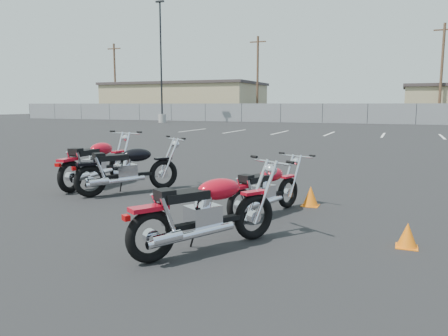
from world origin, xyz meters
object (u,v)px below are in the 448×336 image
at_px(motorcycle_rear_red, 206,212).
at_px(motorcycle_third_red, 265,189).
at_px(motorcycle_front_red, 96,162).
at_px(motorcycle_second_black, 128,169).

bearing_deg(motorcycle_rear_red, motorcycle_third_red, 85.29).
height_order(motorcycle_front_red, motorcycle_third_red, motorcycle_front_red).
height_order(motorcycle_second_black, motorcycle_third_red, motorcycle_second_black).
relative_size(motorcycle_second_black, motorcycle_third_red, 1.10).
bearing_deg(motorcycle_third_red, motorcycle_front_red, 166.26).
xyz_separation_m(motorcycle_second_black, motorcycle_third_red, (3.01, -0.63, -0.08)).
bearing_deg(motorcycle_second_black, motorcycle_front_red, 161.06).
relative_size(motorcycle_front_red, motorcycle_rear_red, 1.15).
distance_m(motorcycle_front_red, motorcycle_second_black, 1.12).
xyz_separation_m(motorcycle_front_red, motorcycle_third_red, (4.06, -0.99, -0.10)).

